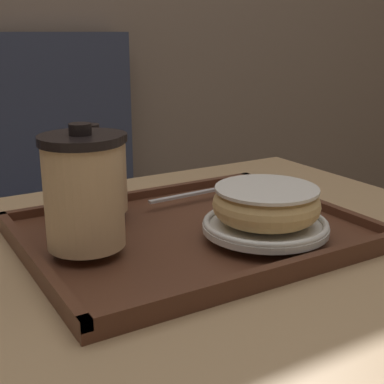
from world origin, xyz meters
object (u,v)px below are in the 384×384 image
(coffee_cup_rear, at_px, (92,172))
(donut_chocolate_glazed, at_px, (266,203))
(coffee_cup_front, at_px, (84,191))
(spoon, at_px, (219,187))

(coffee_cup_rear, bearing_deg, donut_chocolate_glazed, -50.00)
(coffee_cup_front, relative_size, donut_chocolate_glazed, 1.07)
(donut_chocolate_glazed, distance_m, spoon, 0.19)
(coffee_cup_front, xyz_separation_m, donut_chocolate_glazed, (0.21, -0.07, -0.03))
(coffee_cup_front, distance_m, coffee_cup_rear, 0.13)
(spoon, bearing_deg, coffee_cup_rear, 175.02)
(coffee_cup_front, relative_size, coffee_cup_rear, 1.18)
(coffee_cup_front, xyz_separation_m, spoon, (0.26, 0.11, -0.06))
(coffee_cup_rear, xyz_separation_m, spoon, (0.20, -0.01, -0.05))
(donut_chocolate_glazed, relative_size, spoon, 0.78)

